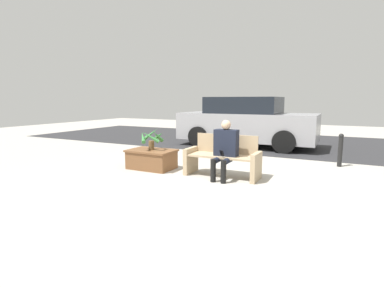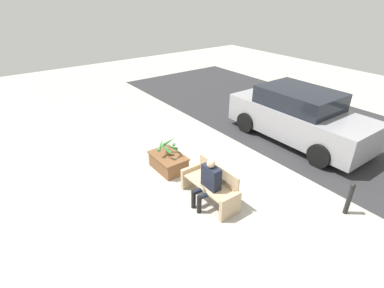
{
  "view_description": "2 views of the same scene",
  "coord_description": "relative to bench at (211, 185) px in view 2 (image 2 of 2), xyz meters",
  "views": [
    {
      "loc": [
        2.16,
        -5.23,
        1.54
      ],
      "look_at": [
        -0.81,
        0.61,
        0.58
      ],
      "focal_mm": 28.0,
      "sensor_mm": 36.0,
      "label": 1
    },
    {
      "loc": [
        4.25,
        -3.27,
        4.39
      ],
      "look_at": [
        -1.11,
        0.65,
        0.89
      ],
      "focal_mm": 28.0,
      "sensor_mm": 36.0,
      "label": 2
    }
  ],
  "objects": [
    {
      "name": "bench",
      "position": [
        0.0,
        0.0,
        0.0
      ],
      "size": [
        1.5,
        0.55,
        0.84
      ],
      "color": "tan",
      "rests_on": "ground_plane"
    },
    {
      "name": "planter_box",
      "position": [
        -1.68,
        -0.1,
        -0.15
      ],
      "size": [
        1.04,
        0.7,
        0.43
      ],
      "color": "brown",
      "rests_on": "ground_plane"
    },
    {
      "name": "parked_car",
      "position": [
        -0.78,
        4.17,
        0.42
      ],
      "size": [
        4.46,
        1.98,
        1.64
      ],
      "color": "#99999E",
      "rests_on": "ground_plane"
    },
    {
      "name": "ground_plane",
      "position": [
        -0.01,
        -0.37,
        -0.39
      ],
      "size": [
        30.0,
        30.0,
        0.0
      ],
      "primitive_type": "plane",
      "color": "#ADA89E"
    },
    {
      "name": "road_surface",
      "position": [
        -0.01,
        5.55,
        -0.38
      ],
      "size": [
        20.0,
        6.0,
        0.01
      ],
      "primitive_type": "cube",
      "color": "#2D2D30",
      "rests_on": "ground_plane"
    },
    {
      "name": "bollard_post",
      "position": [
        2.11,
        2.07,
        0.02
      ],
      "size": [
        0.11,
        0.11,
        0.78
      ],
      "color": "black",
      "rests_on": "ground_plane"
    },
    {
      "name": "person_seated",
      "position": [
        0.1,
        -0.17,
        0.25
      ],
      "size": [
        0.46,
        0.56,
        1.15
      ],
      "color": "black",
      "rests_on": "ground_plane"
    },
    {
      "name": "potted_plant",
      "position": [
        -1.66,
        -0.09,
        0.32
      ],
      "size": [
        0.59,
        0.6,
        0.49
      ],
      "color": "brown",
      "rests_on": "planter_box"
    }
  ]
}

